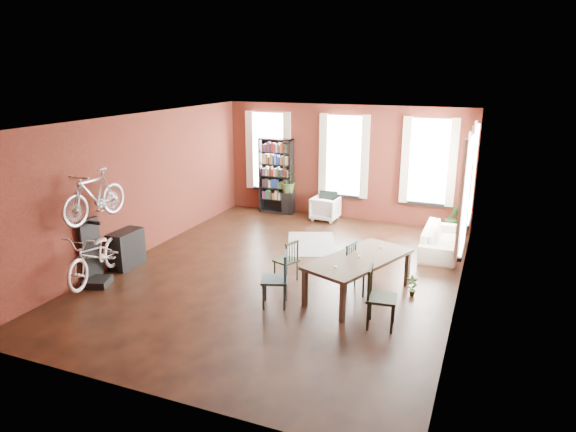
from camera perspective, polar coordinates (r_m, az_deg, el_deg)
The scene contains 19 objects.
room at distance 10.71m, azimuth 1.84°, elevation 5.24°, with size 9.00×9.04×3.22m.
dining_table at distance 9.81m, azimuth 7.83°, elevation -6.68°, with size 1.02×2.24×0.76m, color #4A3C2C.
dining_chair_a at distance 9.29m, azimuth -1.50°, elevation -7.07°, with size 0.47×0.47×1.01m, color #1B383C.
dining_chair_b at distance 10.36m, azimuth -0.23°, elevation -4.95°, with size 0.40×0.40×0.86m, color #1F2D1B.
dining_chair_c at distance 8.69m, azimuth 10.38°, elevation -8.94°, with size 0.48×0.48×1.04m, color black.
dining_chair_d at distance 9.94m, azimuth 7.95°, elevation -5.81°, with size 0.44×0.44×0.95m, color #1A3739.
bookshelf at distance 15.09m, azimuth -1.32°, elevation 4.47°, with size 1.00×0.32×2.20m, color black.
white_armchair at distance 14.52m, azimuth 4.18°, elevation 0.98°, with size 0.71×0.67×0.73m, color silver.
cream_sofa at distance 12.46m, azimuth 16.77°, elevation -2.08°, with size 2.08×0.61×0.81m, color beige.
striped_rug at distance 12.61m, azimuth 2.63°, elevation -3.10°, with size 1.14×1.83×0.01m, color black.
bike_trainer at distance 10.95m, azimuth -20.46°, elevation -6.87°, with size 0.48×0.48×0.14m, color black.
bike_wall_rack at distance 11.01m, azimuth -21.07°, elevation -3.59°, with size 0.16×0.60×1.30m, color black.
console_table at distance 11.64m, azimuth -17.52°, elevation -3.49°, with size 0.40×0.80×0.80m, color black.
plant_stand at distance 15.12m, azimuth 0.04°, elevation 1.47°, with size 0.32×0.32×0.65m, color black.
plant_by_sofa at distance 14.15m, azimuth 17.80°, elevation -1.02°, with size 0.42×0.76×0.34m, color #245221.
plant_small at distance 10.10m, azimuth 13.58°, elevation -8.23°, with size 0.21×0.40×0.14m, color #305A24.
bicycle_floor at distance 10.61m, azimuth -20.83°, elevation -1.78°, with size 0.66×1.00×1.90m, color beige.
bicycle_hung at distance 10.45m, azimuth -20.88°, elevation 3.88°, with size 0.47×1.00×1.66m, color #A5A8AD.
plant_on_stand at distance 14.94m, azimuth 0.12°, elevation 3.63°, with size 0.62×0.69×0.53m, color #3A6127.
Camera 1 is at (3.90, -9.24, 4.18)m, focal length 32.00 mm.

